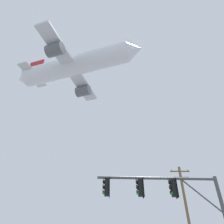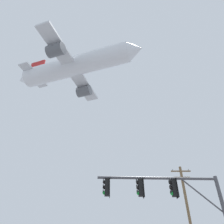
% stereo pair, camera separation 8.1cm
% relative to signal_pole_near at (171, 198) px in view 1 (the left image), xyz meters
% --- Properties ---
extents(signal_pole_near, '(6.78, 0.64, 5.56)m').
position_rel_signal_pole_near_xyz_m(signal_pole_near, '(0.00, 0.00, 0.00)').
color(signal_pole_near, '#4C4C51').
rests_on(signal_pole_near, ground).
extents(utility_pole, '(2.20, 0.28, 10.35)m').
position_rel_signal_pole_near_xyz_m(utility_pole, '(4.53, 11.62, 1.13)').
color(utility_pole, brown).
rests_on(utility_pole, ground).
extents(airplane, '(28.26, 21.82, 7.83)m').
position_rel_signal_pole_near_xyz_m(airplane, '(-11.01, 19.38, 30.78)').
color(airplane, white).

